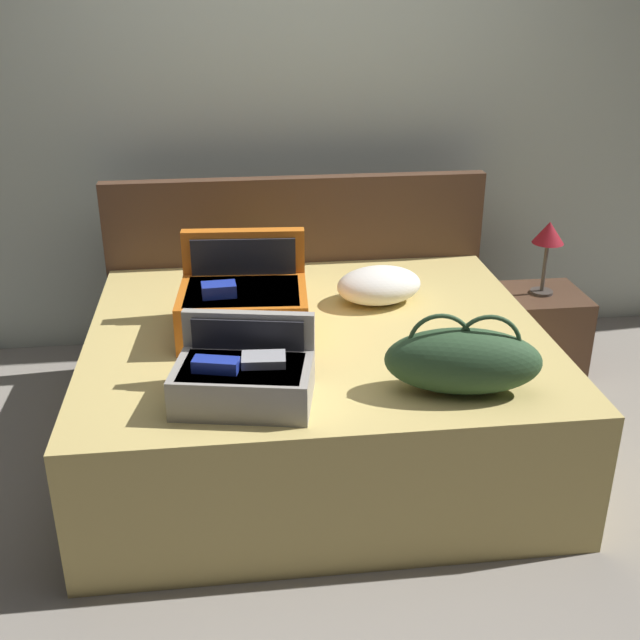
{
  "coord_description": "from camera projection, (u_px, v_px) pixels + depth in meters",
  "views": [
    {
      "loc": [
        -0.34,
        -2.55,
        1.95
      ],
      "look_at": [
        0.0,
        0.28,
        0.68
      ],
      "focal_mm": 43.54,
      "sensor_mm": 36.0,
      "label": 1
    }
  ],
  "objects": [
    {
      "name": "pillow_near_headboard",
      "position": [
        248.0,
        270.0,
        3.64
      ],
      "size": [
        0.46,
        0.32,
        0.2
      ],
      "primitive_type": "ellipsoid",
      "rotation": [
        0.0,
        0.0,
        0.06
      ],
      "color": "gold",
      "rests_on": "bed"
    },
    {
      "name": "pillow_center_head",
      "position": [
        379.0,
        285.0,
        3.51
      ],
      "size": [
        0.44,
        0.35,
        0.16
      ],
      "primitive_type": "ellipsoid",
      "rotation": [
        0.0,
        0.0,
        0.19
      ],
      "color": "white",
      "rests_on": "bed"
    },
    {
      "name": "nightstand",
      "position": [
        536.0,
        333.0,
        4.07
      ],
      "size": [
        0.44,
        0.4,
        0.45
      ],
      "primitive_type": "cube",
      "color": "#4C3323",
      "rests_on": "ground"
    },
    {
      "name": "hard_case_large",
      "position": [
        243.0,
        304.0,
        3.2
      ],
      "size": [
        0.55,
        0.48,
        0.39
      ],
      "rotation": [
        0.0,
        0.0,
        -0.07
      ],
      "color": "#D16619",
      "rests_on": "bed"
    },
    {
      "name": "bed",
      "position": [
        317.0,
        390.0,
        3.38
      ],
      "size": [
        1.91,
        1.66,
        0.58
      ],
      "primitive_type": "cube",
      "color": "tan",
      "rests_on": "ground"
    },
    {
      "name": "headboard",
      "position": [
        297.0,
        273.0,
        4.08
      ],
      "size": [
        1.94,
        0.08,
        1.02
      ],
      "primitive_type": "cube",
      "color": "#4C3323",
      "rests_on": "ground"
    },
    {
      "name": "table_lamp",
      "position": [
        548.0,
        238.0,
        3.86
      ],
      "size": [
        0.16,
        0.16,
        0.38
      ],
      "color": "#3F3833",
      "rests_on": "nightstand"
    },
    {
      "name": "hard_case_medium",
      "position": [
        244.0,
        377.0,
        2.69
      ],
      "size": [
        0.52,
        0.4,
        0.28
      ],
      "rotation": [
        0.0,
        0.0,
        -0.19
      ],
      "color": "gray",
      "rests_on": "bed"
    },
    {
      "name": "ground_plane",
      "position": [
        328.0,
        500.0,
        3.14
      ],
      "size": [
        12.0,
        12.0,
        0.0
      ],
      "primitive_type": "plane",
      "color": "gray"
    },
    {
      "name": "back_wall",
      "position": [
        289.0,
        108.0,
        4.1
      ],
      "size": [
        8.0,
        0.1,
        2.6
      ],
      "primitive_type": "cube",
      "color": "#B7C1B2",
      "rests_on": "ground"
    },
    {
      "name": "duffel_bag",
      "position": [
        463.0,
        360.0,
        2.73
      ],
      "size": [
        0.59,
        0.32,
        0.3
      ],
      "rotation": [
        0.0,
        0.0,
        -0.18
      ],
      "color": "#2D4C2D",
      "rests_on": "bed"
    }
  ]
}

